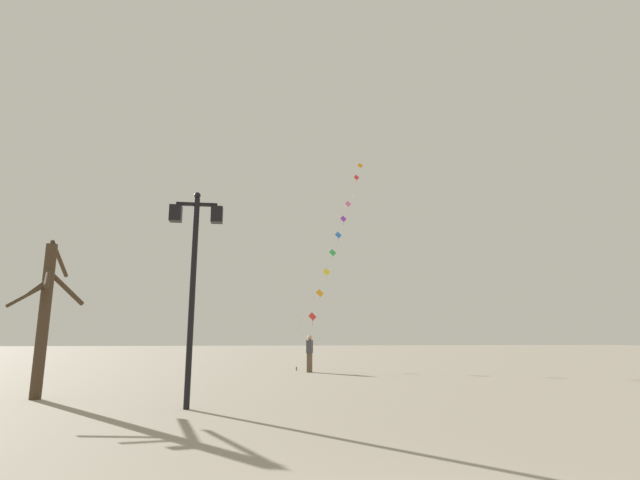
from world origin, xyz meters
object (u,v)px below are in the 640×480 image
object	(u,v)px
twin_lantern_lamp_post	(194,256)
kite_flyer	(310,353)
kite_train	(338,235)
bare_tree	(46,312)

from	to	relation	value
twin_lantern_lamp_post	kite_flyer	distance (m)	12.54
twin_lantern_lamp_post	kite_train	size ratio (longest dim) A/B	0.33
twin_lantern_lamp_post	bare_tree	distance (m)	4.95
twin_lantern_lamp_post	kite_flyer	bearing A→B (deg)	69.93
kite_train	bare_tree	xyz separation A→B (m)	(-11.14, -16.67, -5.95)
twin_lantern_lamp_post	kite_train	xyz separation A→B (m)	(6.99, 19.06, 4.70)
kite_train	kite_flyer	size ratio (longest dim) A/B	9.02
twin_lantern_lamp_post	kite_flyer	world-z (taller)	twin_lantern_lamp_post
kite_train	bare_tree	bearing A→B (deg)	-123.75
bare_tree	kite_train	bearing A→B (deg)	56.25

